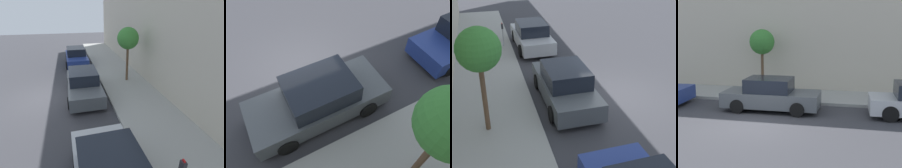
% 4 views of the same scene
% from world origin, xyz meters
% --- Properties ---
extents(ground_plane, '(60.00, 60.00, 0.00)m').
position_xyz_m(ground_plane, '(0.00, 0.00, 0.00)').
color(ground_plane, '#38383D').
extents(parked_sedan_second, '(1.92, 4.51, 1.54)m').
position_xyz_m(parked_sedan_second, '(2.19, -0.08, 0.72)').
color(parked_sedan_second, '#4C5156').
rests_on(parked_sedan_second, ground_plane).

